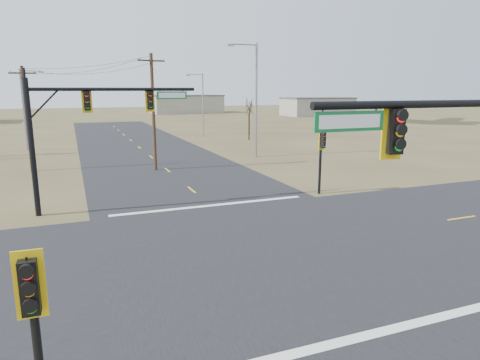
{
  "coord_description": "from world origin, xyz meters",
  "views": [
    {
      "loc": [
        -7.55,
        -16.44,
        6.93
      ],
      "look_at": [
        -0.68,
        1.0,
        2.95
      ],
      "focal_mm": 32.0,
      "sensor_mm": 36.0,
      "label": 1
    }
  ],
  "objects_px": {
    "mast_arm_far": "(86,117)",
    "streetlight_a": "(254,94)",
    "bare_tree_d": "(249,103)",
    "utility_pole_near": "(153,111)",
    "streetlight_c": "(25,106)",
    "streetlight_b": "(202,101)",
    "pedestal_signal_sw": "(32,305)",
    "utility_pole_far": "(27,117)",
    "bare_tree_c": "(249,107)",
    "pedestal_signal_ne": "(322,147)"
  },
  "relations": [
    {
      "from": "utility_pole_near",
      "to": "streetlight_a",
      "type": "height_order",
      "value": "streetlight_a"
    },
    {
      "from": "mast_arm_far",
      "to": "utility_pole_far",
      "type": "bearing_deg",
      "value": 102.28
    },
    {
      "from": "streetlight_a",
      "to": "streetlight_c",
      "type": "xyz_separation_m",
      "value": [
        -22.26,
        13.78,
        -1.3
      ]
    },
    {
      "from": "streetlight_b",
      "to": "mast_arm_far",
      "type": "bearing_deg",
      "value": -123.91
    },
    {
      "from": "mast_arm_far",
      "to": "streetlight_a",
      "type": "relative_size",
      "value": 0.81
    },
    {
      "from": "pedestal_signal_ne",
      "to": "utility_pole_far",
      "type": "bearing_deg",
      "value": 119.95
    },
    {
      "from": "utility_pole_near",
      "to": "pedestal_signal_ne",
      "type": "bearing_deg",
      "value": -55.99
    },
    {
      "from": "streetlight_a",
      "to": "streetlight_c",
      "type": "height_order",
      "value": "streetlight_a"
    },
    {
      "from": "mast_arm_far",
      "to": "streetlight_c",
      "type": "height_order",
      "value": "streetlight_c"
    },
    {
      "from": "pedestal_signal_ne",
      "to": "streetlight_b",
      "type": "xyz_separation_m",
      "value": [
        3.04,
        37.99,
        1.99
      ]
    },
    {
      "from": "streetlight_c",
      "to": "streetlight_b",
      "type": "bearing_deg",
      "value": 38.82
    },
    {
      "from": "bare_tree_c",
      "to": "streetlight_a",
      "type": "bearing_deg",
      "value": -110.88
    },
    {
      "from": "mast_arm_far",
      "to": "bare_tree_c",
      "type": "bearing_deg",
      "value": 49.59
    },
    {
      "from": "utility_pole_far",
      "to": "streetlight_b",
      "type": "bearing_deg",
      "value": 44.65
    },
    {
      "from": "pedestal_signal_sw",
      "to": "pedestal_signal_ne",
      "type": "bearing_deg",
      "value": 46.08
    },
    {
      "from": "mast_arm_far",
      "to": "bare_tree_c",
      "type": "xyz_separation_m",
      "value": [
        22.36,
        29.73,
        -0.93
      ]
    },
    {
      "from": "utility_pole_near",
      "to": "streetlight_b",
      "type": "xyz_separation_m",
      "value": [
        11.74,
        25.11,
        0.07
      ]
    },
    {
      "from": "streetlight_a",
      "to": "bare_tree_d",
      "type": "height_order",
      "value": "streetlight_a"
    },
    {
      "from": "utility_pole_far",
      "to": "streetlight_c",
      "type": "bearing_deg",
      "value": 95.05
    },
    {
      "from": "streetlight_a",
      "to": "streetlight_b",
      "type": "relative_size",
      "value": 1.24
    },
    {
      "from": "utility_pole_far",
      "to": "bare_tree_d",
      "type": "bearing_deg",
      "value": 36.55
    },
    {
      "from": "pedestal_signal_ne",
      "to": "streetlight_a",
      "type": "height_order",
      "value": "streetlight_a"
    },
    {
      "from": "utility_pole_far",
      "to": "streetlight_a",
      "type": "distance_m",
      "value": 21.1
    },
    {
      "from": "bare_tree_d",
      "to": "utility_pole_near",
      "type": "bearing_deg",
      "value": -127.49
    },
    {
      "from": "streetlight_c",
      "to": "bare_tree_c",
      "type": "xyz_separation_m",
      "value": [
        27.82,
        0.8,
        -0.65
      ]
    },
    {
      "from": "streetlight_a",
      "to": "bare_tree_d",
      "type": "relative_size",
      "value": 1.9
    },
    {
      "from": "pedestal_signal_sw",
      "to": "streetlight_a",
      "type": "height_order",
      "value": "streetlight_a"
    },
    {
      "from": "pedestal_signal_sw",
      "to": "streetlight_c",
      "type": "distance_m",
      "value": 46.51
    },
    {
      "from": "bare_tree_d",
      "to": "streetlight_c",
      "type": "bearing_deg",
      "value": -165.37
    },
    {
      "from": "utility_pole_far",
      "to": "streetlight_a",
      "type": "xyz_separation_m",
      "value": [
        21.03,
        0.15,
        1.82
      ]
    },
    {
      "from": "utility_pole_far",
      "to": "pedestal_signal_ne",
      "type": "bearing_deg",
      "value": -41.27
    },
    {
      "from": "bare_tree_c",
      "to": "utility_pole_near",
      "type": "bearing_deg",
      "value": -132.07
    },
    {
      "from": "utility_pole_far",
      "to": "bare_tree_c",
      "type": "xyz_separation_m",
      "value": [
        26.59,
        14.73,
        -0.13
      ]
    },
    {
      "from": "pedestal_signal_ne",
      "to": "streetlight_a",
      "type": "relative_size",
      "value": 0.38
    },
    {
      "from": "bare_tree_d",
      "to": "mast_arm_far",
      "type": "bearing_deg",
      "value": -124.52
    },
    {
      "from": "pedestal_signal_sw",
      "to": "bare_tree_c",
      "type": "bearing_deg",
      "value": 64.61
    },
    {
      "from": "utility_pole_far",
      "to": "bare_tree_c",
      "type": "height_order",
      "value": "utility_pole_far"
    },
    {
      "from": "mast_arm_far",
      "to": "streetlight_b",
      "type": "distance_m",
      "value": 40.54
    },
    {
      "from": "pedestal_signal_sw",
      "to": "mast_arm_far",
      "type": "bearing_deg",
      "value": 86.01
    },
    {
      "from": "utility_pole_near",
      "to": "mast_arm_far",
      "type": "bearing_deg",
      "value": -117.05
    },
    {
      "from": "utility_pole_near",
      "to": "streetlight_a",
      "type": "xyz_separation_m",
      "value": [
        10.96,
        3.73,
        1.32
      ]
    },
    {
      "from": "pedestal_signal_ne",
      "to": "streetlight_b",
      "type": "relative_size",
      "value": 0.47
    },
    {
      "from": "streetlight_b",
      "to": "bare_tree_c",
      "type": "bearing_deg",
      "value": -63.07
    },
    {
      "from": "mast_arm_far",
      "to": "pedestal_signal_ne",
      "type": "height_order",
      "value": "mast_arm_far"
    },
    {
      "from": "pedestal_signal_ne",
      "to": "pedestal_signal_sw",
      "type": "distance_m",
      "value": 22.76
    },
    {
      "from": "utility_pole_far",
      "to": "streetlight_a",
      "type": "relative_size",
      "value": 0.77
    },
    {
      "from": "mast_arm_far",
      "to": "pedestal_signal_sw",
      "type": "xyz_separation_m",
      "value": [
        -1.73,
        -17.37,
        -2.4
      ]
    },
    {
      "from": "streetlight_a",
      "to": "streetlight_c",
      "type": "relative_size",
      "value": 1.25
    },
    {
      "from": "mast_arm_far",
      "to": "pedestal_signal_sw",
      "type": "relative_size",
      "value": 2.27
    },
    {
      "from": "utility_pole_near",
      "to": "utility_pole_far",
      "type": "relative_size",
      "value": 1.12
    }
  ]
}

